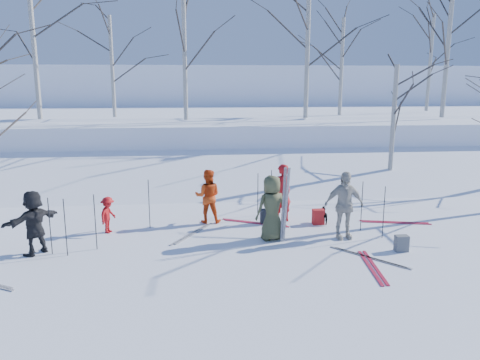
{
  "coord_description": "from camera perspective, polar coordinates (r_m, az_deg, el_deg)",
  "views": [
    {
      "loc": [
        -1.19,
        -10.76,
        3.92
      ],
      "look_at": [
        0.0,
        1.5,
        1.3
      ],
      "focal_mm": 35.0,
      "sensor_mm": 36.0,
      "label": 1
    }
  ],
  "objects": [
    {
      "name": "upright_ski_right",
      "position": [
        11.44,
        5.64,
        -3.09
      ],
      "size": [
        0.15,
        0.23,
        1.89
      ],
      "primitive_type": "cube",
      "rotation": [
        0.1,
        0.0,
        0.4
      ],
      "color": "silver",
      "rests_on": "ground"
    },
    {
      "name": "snow_ramp",
      "position": [
        18.19,
        -1.67,
        0.04
      ],
      "size": [
        70.0,
        9.49,
        4.12
      ],
      "primitive_type": "cube",
      "rotation": [
        0.3,
        0.0,
        0.0
      ],
      "color": "white",
      "rests_on": "ground"
    },
    {
      "name": "ski_pole_a",
      "position": [
        11.56,
        -22.16,
        -5.24
      ],
      "size": [
        0.02,
        0.02,
        1.34
      ],
      "primitive_type": "cylinder",
      "color": "black",
      "rests_on": "ground"
    },
    {
      "name": "upright_ski_left",
      "position": [
        11.45,
        5.31,
        -3.07
      ],
      "size": [
        0.12,
        0.17,
        1.9
      ],
      "primitive_type": "cube",
      "rotation": [
        0.07,
        0.0,
        0.34
      ],
      "color": "silver",
      "rests_on": "ground"
    },
    {
      "name": "ski_pair_e",
      "position": [
        13.2,
        1.85,
        -5.23
      ],
      "size": [
        1.68,
        2.06,
        0.02
      ],
      "primitive_type": null,
      "rotation": [
        0.0,
        0.0,
        1.12
      ],
      "color": "maroon",
      "rests_on": "ground"
    },
    {
      "name": "ski_pole_e",
      "position": [
        11.33,
        -20.51,
        -5.45
      ],
      "size": [
        0.02,
        0.02,
        1.34
      ],
      "primitive_type": "cylinder",
      "color": "black",
      "rests_on": "ground"
    },
    {
      "name": "far_hill",
      "position": [
        48.81,
        -4.19,
        9.72
      ],
      "size": [
        90.0,
        30.0,
        6.0
      ],
      "primitive_type": "cube",
      "color": "white",
      "rests_on": "ground"
    },
    {
      "name": "ski_pole_g",
      "position": [
        13.94,
        3.83,
        -1.5
      ],
      "size": [
        0.02,
        0.02,
        1.34
      ],
      "primitive_type": "cylinder",
      "color": "black",
      "rests_on": "ground"
    },
    {
      "name": "backpack_dark",
      "position": [
        13.15,
        3.25,
        -4.45
      ],
      "size": [
        0.34,
        0.24,
        0.4
      ],
      "primitive_type": "cube",
      "color": "black",
      "rests_on": "ground"
    },
    {
      "name": "ski_pole_c",
      "position": [
        12.35,
        17.12,
        -3.79
      ],
      "size": [
        0.02,
        0.02,
        1.34
      ],
      "primitive_type": "cylinder",
      "color": "black",
      "rests_on": "ground"
    },
    {
      "name": "birch_plateau_d",
      "position": [
        22.56,
        8.23,
        16.02
      ],
      "size": [
        5.29,
        5.29,
        6.69
      ],
      "primitive_type": null,
      "color": "silver",
      "rests_on": "snow_plateau"
    },
    {
      "name": "skier_grey_west",
      "position": [
        11.7,
        -23.82,
        -4.76
      ],
      "size": [
        1.21,
        1.37,
        1.5
      ],
      "primitive_type": "imported",
      "rotation": [
        0.0,
        0.0,
        4.04
      ],
      "color": "black",
      "rests_on": "ground"
    },
    {
      "name": "backpack_grey",
      "position": [
        11.68,
        19.09,
        -7.31
      ],
      "size": [
        0.3,
        0.2,
        0.38
      ],
      "primitive_type": "cube",
      "color": "#53565A",
      "rests_on": "ground"
    },
    {
      "name": "ski_pole_f",
      "position": [
        12.85,
        -11.02,
        -2.87
      ],
      "size": [
        0.02,
        0.02,
        1.34
      ],
      "primitive_type": "cylinder",
      "color": "black",
      "rests_on": "ground"
    },
    {
      "name": "ski_pole_h",
      "position": [
        13.11,
        4.27,
        -2.38
      ],
      "size": [
        0.02,
        0.02,
        1.34
      ],
      "primitive_type": "cylinder",
      "color": "black",
      "rests_on": "ground"
    },
    {
      "name": "ski_pair_f",
      "position": [
        13.93,
        18.37,
        -4.92
      ],
      "size": [
        1.02,
        1.99,
        0.02
      ],
      "primitive_type": null,
      "rotation": [
        0.0,
        0.0,
        1.35
      ],
      "color": "maroon",
      "rests_on": "ground"
    },
    {
      "name": "birch_plateau_b",
      "position": [
        23.63,
        -15.33,
        13.14
      ],
      "size": [
        3.9,
        3.9,
        4.71
      ],
      "primitive_type": null,
      "color": "silver",
      "rests_on": "snow_plateau"
    },
    {
      "name": "birch_edge_e",
      "position": [
        18.49,
        18.15,
        6.24
      ],
      "size": [
        3.75,
        3.75,
        4.51
      ],
      "primitive_type": null,
      "color": "silver",
      "rests_on": "ground"
    },
    {
      "name": "backpack_red",
      "position": [
        13.23,
        9.52,
        -4.45
      ],
      "size": [
        0.32,
        0.22,
        0.42
      ],
      "primitive_type": "cube",
      "color": "#B41B1C",
      "rests_on": "ground"
    },
    {
      "name": "birch_plateau_e",
      "position": [
        24.65,
        12.27,
        13.29
      ],
      "size": [
        3.94,
        3.94,
        4.77
      ],
      "primitive_type": null,
      "color": "silver",
      "rests_on": "snow_plateau"
    },
    {
      "name": "ski_pair_b",
      "position": [
        10.58,
        15.85,
        -10.17
      ],
      "size": [
        0.59,
        1.94,
        0.02
      ],
      "primitive_type": null,
      "rotation": [
        0.0,
        0.0,
        -0.1
      ],
      "color": "maroon",
      "rests_on": "ground"
    },
    {
      "name": "skier_red_seated",
      "position": [
        12.74,
        -15.79,
        -4.11
      ],
      "size": [
        0.55,
        0.71,
        0.96
      ],
      "primitive_type": "imported",
      "rotation": [
        0.0,
        0.0,
        1.23
      ],
      "color": "#AB0F13",
      "rests_on": "ground"
    },
    {
      "name": "ground",
      "position": [
        11.51,
        0.73,
        -7.9
      ],
      "size": [
        120.0,
        120.0,
        0.0
      ],
      "primitive_type": "plane",
      "color": "white",
      "rests_on": "ground"
    },
    {
      "name": "dog",
      "position": [
        13.34,
        10.31,
        -4.29
      ],
      "size": [
        0.31,
        0.55,
        0.44
      ],
      "primitive_type": "imported",
      "rotation": [
        0.0,
        0.0,
        3.28
      ],
      "color": "black",
      "rests_on": "ground"
    },
    {
      "name": "ski_pole_i",
      "position": [
        13.46,
        2.19,
        -1.98
      ],
      "size": [
        0.02,
        0.02,
        1.34
      ],
      "primitive_type": "cylinder",
      "color": "black",
      "rests_on": "ground"
    },
    {
      "name": "skier_red_north",
      "position": [
        13.19,
        5.12,
        -1.6
      ],
      "size": [
        0.7,
        0.58,
        1.65
      ],
      "primitive_type": "imported",
      "rotation": [
        0.0,
        0.0,
        3.5
      ],
      "color": "#AB0F13",
      "rests_on": "ground"
    },
    {
      "name": "skier_cream_east",
      "position": [
        12.02,
        12.55,
        -3.01
      ],
      "size": [
        1.03,
        0.47,
        1.73
      ],
      "primitive_type": "imported",
      "rotation": [
        0.0,
        0.0,
        0.05
      ],
      "color": "beige",
      "rests_on": "ground"
    },
    {
      "name": "skier_olive_center",
      "position": [
        11.68,
        3.89,
        -3.4
      ],
      "size": [
        0.93,
        0.75,
        1.64
      ],
      "primitive_type": "imported",
      "rotation": [
        0.0,
        0.0,
        3.46
      ],
      "color": "#43472A",
      "rests_on": "ground"
    },
    {
      "name": "ski_pole_d",
      "position": [
        12.81,
        14.62,
        -3.09
      ],
      "size": [
        0.02,
        0.02,
        1.34
      ],
      "primitive_type": "cylinder",
      "color": "black",
      "rests_on": "ground"
    },
    {
      "name": "ski_pole_b",
      "position": [
        11.52,
        -17.23,
        -4.93
      ],
      "size": [
        0.02,
        0.02,
        1.34
      ],
      "primitive_type": "cylinder",
      "color": "black",
      "rests_on": "ground"
    },
    {
      "name": "birch_plateau_h",
      "position": [
        23.39,
        -23.91,
        15.59
      ],
      "size": [
        5.61,
        5.61,
        7.16
      ],
      "primitive_type": null,
      "color": "silver",
      "rests_on": "snow_plateau"
    },
    {
      "name": "snow_plateau",
      "position": [
        27.94,
        -3.08,
        5.99
      ],
      "size": [
        70.0,
        18.0,
        2.2
      ],
      "primitive_type": "cube",
      "color": "white",
      "rests_on": "ground"
    },
    {
      "name": "skier_redor_behind",
      "position": [
        13.11,
        -3.95,
        -1.98
      ],
      "size": [
        0.79,
        0.65,
        1.51
      ],
      "primitive_type": "imported",
      "rotation": [
        0.0,
        0.0,
        3.04
      ],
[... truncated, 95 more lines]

